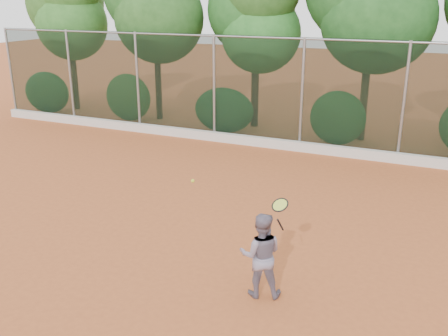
% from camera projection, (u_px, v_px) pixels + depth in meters
% --- Properties ---
extents(ground, '(80.00, 80.00, 0.00)m').
position_uv_depth(ground, '(204.00, 242.00, 9.95)').
color(ground, '#AB5328').
rests_on(ground, ground).
extents(concrete_curb, '(24.00, 0.20, 0.30)m').
position_uv_depth(concrete_curb, '(298.00, 146.00, 15.81)').
color(concrete_curb, beige).
rests_on(concrete_curb, ground).
extents(tennis_player, '(0.84, 0.74, 1.44)m').
position_uv_depth(tennis_player, '(261.00, 255.00, 7.99)').
color(tennis_player, slate).
rests_on(tennis_player, ground).
extents(chainlink_fence, '(24.09, 0.09, 3.50)m').
position_uv_depth(chainlink_fence, '(302.00, 92.00, 15.41)').
color(chainlink_fence, black).
rests_on(chainlink_fence, ground).
extents(foliage_backdrop, '(23.70, 3.63, 7.55)m').
position_uv_depth(foliage_backdrop, '(306.00, 4.00, 16.50)').
color(foliage_backdrop, '#46301B').
rests_on(foliage_backdrop, ground).
extents(tennis_racket, '(0.33, 0.31, 0.55)m').
position_uv_depth(tennis_racket, '(280.00, 207.00, 7.42)').
color(tennis_racket, black).
rests_on(tennis_racket, ground).
extents(tennis_ball_in_flight, '(0.06, 0.06, 0.06)m').
position_uv_depth(tennis_ball_in_flight, '(193.00, 181.00, 8.44)').
color(tennis_ball_in_flight, gold).
rests_on(tennis_ball_in_flight, ground).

